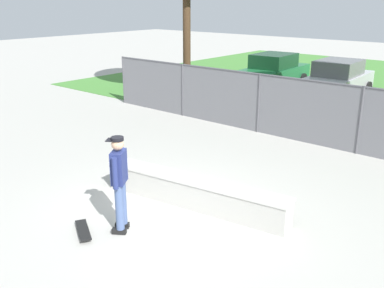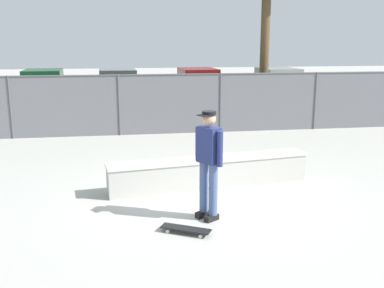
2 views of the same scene
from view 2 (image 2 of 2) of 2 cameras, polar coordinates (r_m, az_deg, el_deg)
name	(u,v)px [view 2 (image 2 of 2)]	position (r m, az deg, el deg)	size (l,w,h in m)	color
ground_plane	(205,198)	(8.64, 1.65, -6.86)	(80.00, 80.00, 0.00)	#ADAAA3
grass_strip	(150,95)	(24.57, -5.32, 6.26)	(28.20, 20.00, 0.02)	#478438
concrete_ledge	(210,172)	(9.17, 2.31, -3.60)	(4.23, 1.09, 0.62)	#B7B5AD
skateboarder	(209,160)	(7.36, 2.14, -2.01)	(0.42, 0.51, 1.84)	black
skateboard	(186,229)	(7.11, -0.81, -10.79)	(0.80, 0.56, 0.09)	black
chainlink_fence	(170,102)	(14.26, -2.77, 5.43)	(16.27, 0.07, 1.91)	#4C4C51
car_green	(44,88)	(21.19, -18.33, 6.79)	(2.17, 4.28, 1.66)	#1E6638
car_silver	(118,87)	(20.73, -9.46, 7.15)	(2.17, 4.28, 1.66)	#B7BABF
car_red	(197,86)	(21.00, 0.70, 7.41)	(2.17, 4.28, 1.66)	#B21E1E
car_white	(277,86)	(21.59, 10.75, 7.34)	(2.17, 4.28, 1.66)	silver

